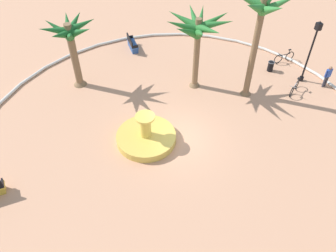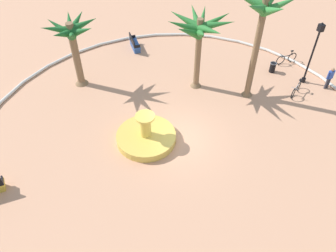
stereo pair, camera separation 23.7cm
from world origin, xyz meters
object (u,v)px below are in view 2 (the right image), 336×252
(palm_tree_by_curb, at_px, (262,18))
(lamppost, at_px, (314,49))
(person_cyclist_helmet, at_px, (330,77))
(fountain, at_px, (146,137))
(palm_tree_mid_plaza, at_px, (199,31))
(bicycle_red_frame, at_px, (286,58))
(trash_bin, at_px, (273,67))
(bench_west, at_px, (135,45))
(palm_tree_near_fountain, at_px, (72,37))
(bicycle_by_lamppost, at_px, (296,89))

(palm_tree_by_curb, bearing_deg, lamppost, -90.27)
(person_cyclist_helmet, bearing_deg, fountain, 93.33)
(fountain, height_order, person_cyclist_helmet, fountain)
(palm_tree_mid_plaza, height_order, person_cyclist_helmet, palm_tree_mid_plaza)
(bicycle_red_frame, bearing_deg, person_cyclist_helmet, -165.39)
(lamppost, distance_m, trash_bin, 3.11)
(bench_west, bearing_deg, palm_tree_near_fountain, 124.29)
(palm_tree_by_curb, distance_m, palm_tree_mid_plaza, 3.63)
(trash_bin, bearing_deg, bicycle_by_lamppost, -176.84)
(person_cyclist_helmet, bearing_deg, bench_west, 50.62)
(palm_tree_near_fountain, bearing_deg, trash_bin, -102.94)
(fountain, height_order, palm_tree_by_curb, palm_tree_by_curb)
(palm_tree_near_fountain, relative_size, bench_west, 2.91)
(palm_tree_by_curb, height_order, palm_tree_mid_plaza, palm_tree_by_curb)
(bicycle_by_lamppost, bearing_deg, person_cyclist_helmet, -93.88)
(palm_tree_mid_plaza, bearing_deg, person_cyclist_helmet, -110.44)
(palm_tree_near_fountain, relative_size, bicycle_red_frame, 2.72)
(trash_bin, height_order, bicycle_by_lamppost, bicycle_by_lamppost)
(fountain, height_order, bicycle_red_frame, fountain)
(lamppost, height_order, trash_bin, lamppost)
(palm_tree_mid_plaza, relative_size, bicycle_red_frame, 2.96)
(bicycle_red_frame, relative_size, bicycle_by_lamppost, 1.19)
(fountain, height_order, bicycle_by_lamppost, fountain)
(lamppost, bearing_deg, bicycle_red_frame, -3.20)
(lamppost, bearing_deg, bench_west, 51.45)
(bench_west, distance_m, lamppost, 12.65)
(palm_tree_near_fountain, relative_size, person_cyclist_helmet, 2.93)
(fountain, bearing_deg, palm_tree_by_curb, -75.97)
(palm_tree_by_curb, distance_m, bicycle_red_frame, 7.05)
(bicycle_red_frame, bearing_deg, palm_tree_near_fountain, 80.88)
(palm_tree_mid_plaza, bearing_deg, lamppost, -105.34)
(lamppost, bearing_deg, bicycle_by_lamppost, 126.52)
(bicycle_by_lamppost, height_order, person_cyclist_helmet, person_cyclist_helmet)
(palm_tree_by_curb, relative_size, bicycle_by_lamppost, 4.81)
(palm_tree_by_curb, relative_size, person_cyclist_helmet, 4.33)
(bicycle_red_frame, xyz_separation_m, person_cyclist_helmet, (-3.44, -0.90, 0.51))
(bench_west, bearing_deg, trash_bin, -125.91)
(bicycle_by_lamppost, bearing_deg, trash_bin, 3.16)
(lamppost, relative_size, trash_bin, 6.02)
(palm_tree_by_curb, bearing_deg, bicycle_red_frame, -61.98)
(fountain, xyz_separation_m, lamppost, (1.81, -11.61, 2.28))
(palm_tree_near_fountain, xyz_separation_m, palm_tree_by_curb, (-4.66, -9.99, 1.85))
(bench_west, height_order, trash_bin, bench_west)
(fountain, xyz_separation_m, palm_tree_near_fountain, (6.49, 2.65, 3.22))
(palm_tree_near_fountain, distance_m, bicycle_red_frame, 14.91)
(bicycle_red_frame, distance_m, bicycle_by_lamppost, 3.57)
(trash_bin, bearing_deg, bench_west, 54.09)
(bench_west, bearing_deg, palm_tree_by_curb, -144.78)
(palm_tree_near_fountain, relative_size, trash_bin, 6.42)
(trash_bin, relative_size, person_cyclist_helmet, 0.46)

